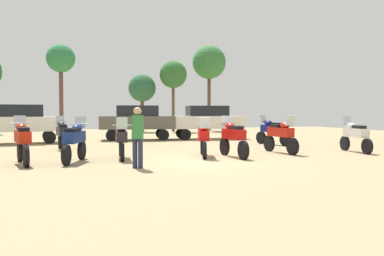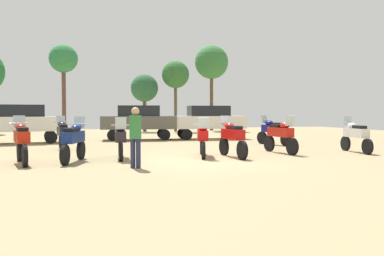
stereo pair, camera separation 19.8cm
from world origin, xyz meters
name	(u,v)px [view 1 (the left image)]	position (x,y,z in m)	size (l,w,h in m)	color
ground_plane	(201,160)	(0.00, 0.00, 0.01)	(44.00, 52.00, 0.02)	#9A8861
motorcycle_2	(355,135)	(6.76, 0.71, 0.73)	(0.63, 2.17, 1.44)	black
motorcycle_4	(22,140)	(-5.63, 0.53, 0.76)	(0.76, 2.27, 1.51)	black
motorcycle_5	(62,133)	(-4.59, 5.01, 0.73)	(0.65, 2.08, 1.46)	black
motorcycle_6	(281,135)	(3.71, 1.24, 0.75)	(0.62, 2.22, 1.49)	black
motorcycle_8	(233,137)	(1.36, 0.45, 0.75)	(0.62, 2.17, 1.49)	black
motorcycle_9	(203,137)	(0.41, 0.96, 0.73)	(0.81, 2.21, 1.44)	black
motorcycle_10	(75,140)	(-4.08, 0.58, 0.74)	(0.86, 2.13, 1.47)	black
motorcycle_11	(121,138)	(-2.53, 1.12, 0.73)	(0.62, 2.19, 1.44)	black
motorcycle_12	(272,130)	(5.30, 4.93, 0.74)	(0.87, 2.18, 1.46)	black
car_2	(207,120)	(3.63, 10.09, 1.19)	(4.44, 2.16, 2.00)	black
car_3	(19,121)	(-6.84, 9.45, 1.19)	(4.45, 2.18, 2.00)	black
car_4	(137,120)	(-0.56, 10.42, 1.19)	(4.47, 2.26, 2.00)	black
person_1	(138,133)	(-2.34, -1.35, 1.05)	(0.47, 0.47, 1.76)	#272C4B
tree_2	(209,63)	(7.40, 20.64, 5.99)	(2.95, 2.95, 7.50)	brown
tree_4	(173,75)	(3.86, 19.55, 4.72)	(2.27, 2.27, 5.89)	brown
tree_5	(61,60)	(-5.05, 20.48, 5.74)	(2.23, 2.23, 6.99)	brown
tree_6	(142,89)	(1.33, 20.01, 3.58)	(2.26, 2.26, 4.74)	#4D4431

